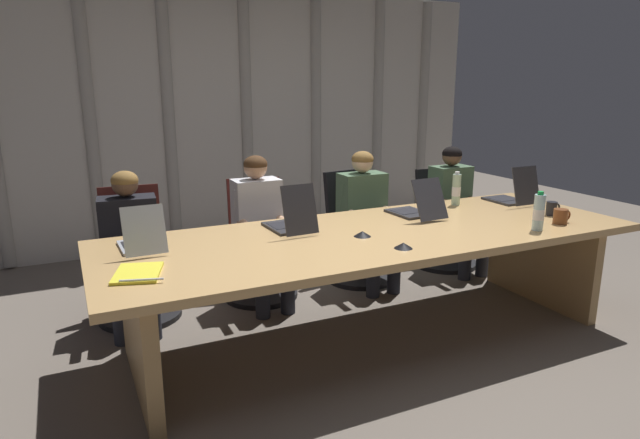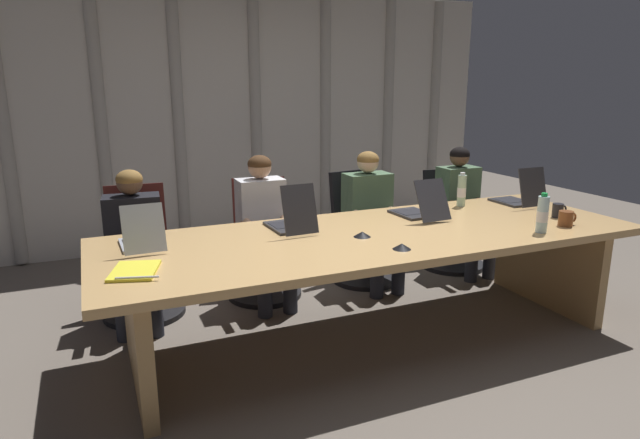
% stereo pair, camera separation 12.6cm
% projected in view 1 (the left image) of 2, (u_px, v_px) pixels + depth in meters
% --- Properties ---
extents(ground_plane, '(11.12, 11.12, 0.00)m').
position_uv_depth(ground_plane, '(373.00, 337.00, 3.73)').
color(ground_plane, '#6B6056').
extents(conference_table, '(3.54, 1.22, 0.75)m').
position_uv_depth(conference_table, '(375.00, 254.00, 3.58)').
color(conference_table, tan).
rests_on(conference_table, ground_plane).
extents(curtain_backdrop, '(5.56, 0.17, 2.65)m').
position_uv_depth(curtain_backdrop, '(244.00, 119.00, 5.82)').
color(curtain_backdrop, beige).
rests_on(curtain_backdrop, ground_plane).
extents(laptop_left_end, '(0.24, 0.40, 0.28)m').
position_uv_depth(laptop_left_end, '(142.00, 241.00, 3.15)').
color(laptop_left_end, '#A8ADB7').
rests_on(laptop_left_end, conference_table).
extents(laptop_left_mid, '(0.25, 0.44, 0.33)m').
position_uv_depth(laptop_left_mid, '(290.00, 222.00, 3.56)').
color(laptop_left_mid, '#2D2D33').
rests_on(laptop_left_mid, conference_table).
extents(laptop_center, '(0.27, 0.46, 0.29)m').
position_uv_depth(laptop_center, '(416.00, 208.00, 3.96)').
color(laptop_center, '#2D2D33').
rests_on(laptop_center, conference_table).
extents(laptop_right_mid, '(0.25, 0.40, 0.31)m').
position_uv_depth(laptop_right_mid, '(512.00, 196.00, 4.40)').
color(laptop_right_mid, '#2D2D33').
rests_on(laptop_right_mid, conference_table).
extents(office_chair_left_end, '(0.60, 0.60, 0.96)m').
position_uv_depth(office_chair_left_end, '(136.00, 270.00, 4.02)').
color(office_chair_left_end, '#511E19').
rests_on(office_chair_left_end, ground_plane).
extents(office_chair_left_mid, '(0.60, 0.61, 0.94)m').
position_uv_depth(office_chair_left_mid, '(259.00, 254.00, 4.41)').
color(office_chair_left_mid, '#511E19').
rests_on(office_chair_left_mid, ground_plane).
extents(office_chair_center, '(0.60, 0.61, 0.95)m').
position_uv_depth(office_chair_center, '(357.00, 240.00, 4.80)').
color(office_chair_center, black).
rests_on(office_chair_center, ground_plane).
extents(office_chair_right_mid, '(0.60, 0.61, 0.90)m').
position_uv_depth(office_chair_right_mid, '(444.00, 230.00, 5.19)').
color(office_chair_right_mid, black).
rests_on(office_chair_right_mid, ground_plane).
extents(person_left_end, '(0.44, 0.57, 1.11)m').
position_uv_depth(person_left_end, '(130.00, 241.00, 3.79)').
color(person_left_end, black).
rests_on(person_left_end, ground_plane).
extents(person_left_mid, '(0.37, 0.55, 1.16)m').
position_uv_depth(person_left_mid, '(261.00, 223.00, 4.19)').
color(person_left_mid, silver).
rests_on(person_left_mid, ground_plane).
extents(person_center, '(0.40, 0.55, 1.14)m').
position_uv_depth(person_center, '(367.00, 212.00, 4.58)').
color(person_center, '#4C6B4C').
rests_on(person_center, ground_plane).
extents(person_right_mid, '(0.37, 0.55, 1.14)m').
position_uv_depth(person_right_mid, '(456.00, 203.00, 4.98)').
color(person_right_mid, '#4C6B4C').
rests_on(person_right_mid, ground_plane).
extents(water_bottle_primary, '(0.07, 0.07, 0.26)m').
position_uv_depth(water_bottle_primary, '(539.00, 213.00, 3.56)').
color(water_bottle_primary, silver).
rests_on(water_bottle_primary, conference_table).
extents(water_bottle_secondary, '(0.07, 0.07, 0.27)m').
position_uv_depth(water_bottle_secondary, '(456.00, 190.00, 4.31)').
color(water_bottle_secondary, '#ADD1B2').
rests_on(water_bottle_secondary, conference_table).
extents(coffee_mug_near, '(0.12, 0.08, 0.10)m').
position_uv_depth(coffee_mug_near, '(552.00, 208.00, 3.99)').
color(coffee_mug_near, black).
rests_on(coffee_mug_near, conference_table).
extents(coffee_mug_far, '(0.14, 0.10, 0.10)m').
position_uv_depth(coffee_mug_far, '(561.00, 216.00, 3.75)').
color(coffee_mug_far, brown).
rests_on(coffee_mug_far, conference_table).
extents(conference_mic_left_side, '(0.11, 0.11, 0.03)m').
position_uv_depth(conference_mic_left_side, '(362.00, 234.00, 3.44)').
color(conference_mic_left_side, black).
rests_on(conference_mic_left_side, conference_table).
extents(conference_mic_middle, '(0.11, 0.11, 0.03)m').
position_uv_depth(conference_mic_middle, '(403.00, 245.00, 3.19)').
color(conference_mic_middle, black).
rests_on(conference_mic_middle, conference_table).
extents(spiral_notepad, '(0.30, 0.35, 0.03)m').
position_uv_depth(spiral_notepad, '(138.00, 273.00, 2.75)').
color(spiral_notepad, yellow).
rests_on(spiral_notepad, conference_table).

